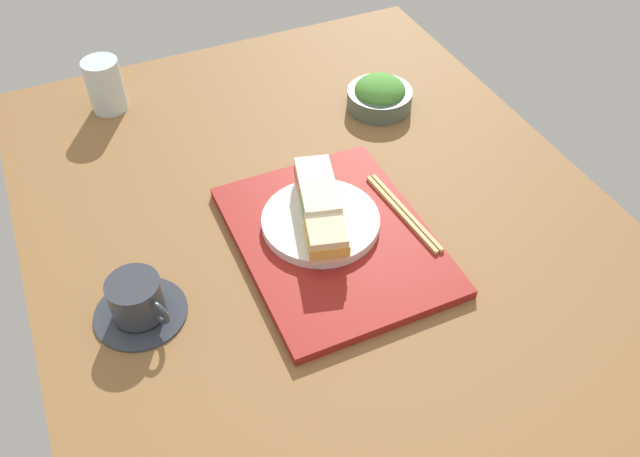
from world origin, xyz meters
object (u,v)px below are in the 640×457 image
object	(u,v)px
sandwich_plate	(321,221)
coffee_cup	(138,301)
sandwich_near	(326,237)
sandwich_far	(316,180)
chopsticks_pair	(403,212)
drinking_glass	(105,85)
salad_bowl	(380,95)
sandwich_middle	(321,207)

from	to	relation	value
sandwich_plate	coffee_cup	xyz separation A→B (cm)	(-4.86, 32.32, 0.56)
sandwich_near	sandwich_far	size ratio (longest dim) A/B	1.01
sandwich_near	chopsticks_pair	bearing A→B (deg)	-78.71
sandwich_near	sandwich_far	world-z (taller)	sandwich_far
drinking_glass	sandwich_plate	bearing A→B (deg)	-153.80
salad_bowl	drinking_glass	bearing A→B (deg)	66.14
coffee_cup	drinking_glass	distance (cm)	56.95
sandwich_far	drinking_glass	bearing A→B (deg)	31.14
sandwich_near	salad_bowl	distance (cm)	45.19
sandwich_middle	coffee_cup	size ratio (longest dim) A/B	0.62
drinking_glass	sandwich_middle	bearing A→B (deg)	-153.80
sandwich_far	chopsticks_pair	xyz separation A→B (cm)	(-9.62, -12.23, -3.90)
sandwich_near	salad_bowl	bearing A→B (deg)	-38.81
coffee_cup	drinking_glass	xyz separation A→B (cm)	(56.47, -6.93, 2.39)
sandwich_far	drinking_glass	distance (cm)	52.82
sandwich_far	coffee_cup	distance (cm)	36.16
sandwich_far	chopsticks_pair	size ratio (longest dim) A/B	0.42
salad_bowl	drinking_glass	size ratio (longest dim) A/B	1.22
sandwich_far	chopsticks_pair	bearing A→B (deg)	-128.18
sandwich_middle	sandwich_far	distance (cm)	6.70
sandwich_far	salad_bowl	bearing A→B (deg)	-47.58
salad_bowl	coffee_cup	bearing A→B (deg)	119.79
sandwich_far	sandwich_middle	bearing A→B (deg)	163.31
sandwich_middle	chopsticks_pair	size ratio (longest dim) A/B	0.42
salad_bowl	coffee_cup	world-z (taller)	coffee_cup
sandwich_plate	sandwich_middle	bearing A→B (deg)	0.00
sandwich_far	salad_bowl	size ratio (longest dim) A/B	0.66
sandwich_far	sandwich_plate	bearing A→B (deg)	163.31
sandwich_near	chopsticks_pair	distance (cm)	16.79
sandwich_near	sandwich_far	xyz separation A→B (cm)	(12.83, -3.85, 0.28)
salad_bowl	sandwich_middle	bearing A→B (deg)	137.48
chopsticks_pair	sandwich_far	bearing A→B (deg)	51.82
sandwich_plate	sandwich_near	bearing A→B (deg)	163.31
sandwich_plate	chopsticks_pair	world-z (taller)	sandwich_plate
sandwich_near	chopsticks_pair	world-z (taller)	sandwich_near
sandwich_near	drinking_glass	bearing A→B (deg)	22.02
sandwich_middle	coffee_cup	bearing A→B (deg)	98.55
sandwich_plate	sandwich_near	distance (cm)	7.39
sandwich_middle	sandwich_plate	bearing A→B (deg)	180.00
salad_bowl	drinking_glass	world-z (taller)	drinking_glass
sandwich_near	coffee_cup	distance (cm)	30.55
sandwich_middle	chopsticks_pair	distance (cm)	15.04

